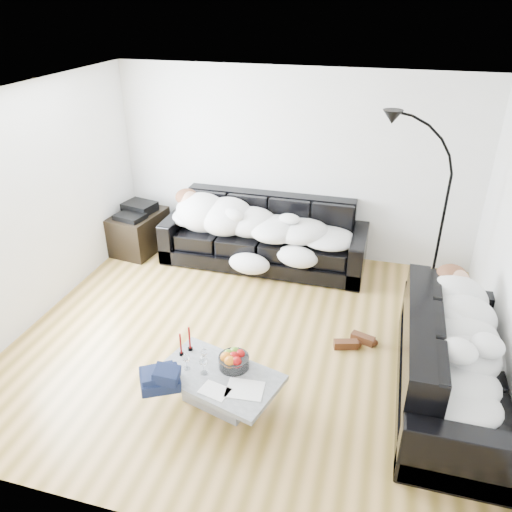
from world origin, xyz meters
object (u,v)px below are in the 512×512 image
(coffee_table, at_px, (219,388))
(av_cabinet, at_px, (139,232))
(wine_glass_b, at_px, (186,362))
(sleeper_right, at_px, (461,342))
(sofa_right, at_px, (456,360))
(stereo, at_px, (136,209))
(sofa_back, at_px, (264,233))
(candle_right, at_px, (190,339))
(wine_glass_a, at_px, (204,356))
(floor_lamp, at_px, (441,228))
(sleeper_back, at_px, (263,222))
(shoes, at_px, (354,341))
(candle_left, at_px, (181,345))
(fruit_bowl, at_px, (234,359))
(wine_glass_c, at_px, (203,365))

(coffee_table, distance_m, av_cabinet, 3.43)
(wine_glass_b, bearing_deg, sleeper_right, 14.72)
(sofa_right, relative_size, stereo, 5.04)
(sofa_back, distance_m, candle_right, 2.48)
(candle_right, bearing_deg, wine_glass_a, -33.94)
(sofa_back, height_order, floor_lamp, floor_lamp)
(sleeper_back, xyz_separation_m, shoes, (1.43, -1.50, -0.61))
(sleeper_right, bearing_deg, candle_left, 100.36)
(sofa_back, xyz_separation_m, fruit_bowl, (0.39, -2.60, -0.04))
(wine_glass_c, height_order, av_cabinet, av_cabinet)
(wine_glass_c, bearing_deg, shoes, 43.53)
(wine_glass_a, bearing_deg, sofa_right, 12.47)
(sofa_right, xyz_separation_m, candle_right, (-2.46, -0.37, 0.01))
(coffee_table, bearing_deg, wine_glass_a, 144.50)
(sofa_right, relative_size, wine_glass_c, 11.86)
(shoes, relative_size, av_cabinet, 0.52)
(sofa_back, distance_m, fruit_bowl, 2.63)
(wine_glass_b, xyz_separation_m, shoes, (1.45, 1.19, -0.36))
(sofa_back, height_order, sleeper_back, sofa_back)
(sleeper_right, distance_m, candle_left, 2.57)
(wine_glass_a, bearing_deg, wine_glass_b, -135.18)
(sofa_right, bearing_deg, sleeper_right, 0.00)
(wine_glass_a, height_order, shoes, wine_glass_a)
(av_cabinet, bearing_deg, sofa_back, 10.27)
(coffee_table, height_order, wine_glass_a, wine_glass_a)
(candle_right, bearing_deg, sleeper_back, 87.82)
(av_cabinet, bearing_deg, fruit_bowl, -40.33)
(av_cabinet, relative_size, stereo, 1.90)
(coffee_table, distance_m, candle_right, 0.55)
(candle_left, bearing_deg, floor_lamp, 41.89)
(sofa_right, distance_m, candle_left, 2.56)
(shoes, height_order, av_cabinet, av_cabinet)
(sofa_back, relative_size, fruit_bowl, 9.67)
(sleeper_right, bearing_deg, sleeper_back, 48.93)
(sleeper_right, bearing_deg, wine_glass_a, 102.47)
(sleeper_back, distance_m, sleeper_right, 3.14)
(sleeper_right, height_order, wine_glass_b, sleeper_right)
(candle_left, bearing_deg, sleeper_back, 86.71)
(sleeper_back, height_order, wine_glass_b, sleeper_back)
(candle_left, relative_size, candle_right, 0.92)
(wine_glass_c, height_order, stereo, stereo)
(wine_glass_b, bearing_deg, sleeper_back, 89.55)
(floor_lamp, bearing_deg, wine_glass_b, -126.07)
(coffee_table, relative_size, candle_left, 4.52)
(wine_glass_c, bearing_deg, stereo, 127.23)
(sleeper_back, height_order, shoes, sleeper_back)
(sofa_back, distance_m, sleeper_back, 0.21)
(shoes, bearing_deg, floor_lamp, 49.36)
(wine_glass_c, height_order, candle_left, candle_left)
(coffee_table, height_order, shoes, coffee_table)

